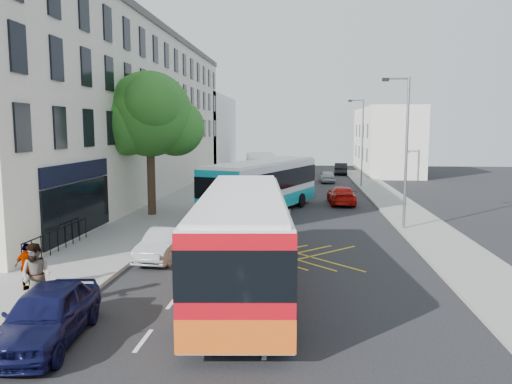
% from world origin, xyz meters
% --- Properties ---
extents(ground, '(120.00, 120.00, 0.00)m').
position_xyz_m(ground, '(0.00, 0.00, 0.00)').
color(ground, black).
rests_on(ground, ground).
extents(pavement_left, '(5.00, 70.00, 0.15)m').
position_xyz_m(pavement_left, '(-8.50, 15.00, 0.07)').
color(pavement_left, gray).
rests_on(pavement_left, ground).
extents(pavement_right, '(3.00, 70.00, 0.15)m').
position_xyz_m(pavement_right, '(7.50, 15.00, 0.07)').
color(pavement_right, gray).
rests_on(pavement_right, ground).
extents(terrace_main, '(8.30, 45.00, 13.50)m').
position_xyz_m(terrace_main, '(-14.00, 24.49, 6.76)').
color(terrace_main, beige).
rests_on(terrace_main, ground).
extents(terrace_far, '(8.00, 20.00, 10.00)m').
position_xyz_m(terrace_far, '(-14.00, 55.00, 5.00)').
color(terrace_far, silver).
rests_on(terrace_far, ground).
extents(building_right, '(6.00, 18.00, 8.00)m').
position_xyz_m(building_right, '(11.00, 48.00, 4.00)').
color(building_right, silver).
rests_on(building_right, ground).
extents(street_tree, '(6.30, 5.70, 8.80)m').
position_xyz_m(street_tree, '(-8.51, 14.97, 6.29)').
color(street_tree, '#382619').
rests_on(street_tree, pavement_left).
extents(lamp_near, '(1.45, 0.15, 8.00)m').
position_xyz_m(lamp_near, '(6.20, 12.00, 4.62)').
color(lamp_near, slate).
rests_on(lamp_near, pavement_right).
extents(lamp_far, '(1.45, 0.15, 8.00)m').
position_xyz_m(lamp_far, '(6.20, 32.00, 4.62)').
color(lamp_far, slate).
rests_on(lamp_far, pavement_right).
extents(railings, '(0.08, 5.60, 1.14)m').
position_xyz_m(railings, '(-9.70, 5.30, 0.72)').
color(railings, black).
rests_on(railings, pavement_left).
extents(bus_near, '(3.85, 12.15, 3.36)m').
position_xyz_m(bus_near, '(-1.14, 1.49, 1.77)').
color(bus_near, silver).
rests_on(bus_near, ground).
extents(bus_mid, '(6.85, 12.30, 3.40)m').
position_xyz_m(bus_mid, '(-1.69, 16.98, 1.79)').
color(bus_mid, silver).
rests_on(bus_mid, ground).
extents(bus_far, '(4.01, 11.45, 3.15)m').
position_xyz_m(bus_far, '(-2.80, 29.07, 1.66)').
color(bus_far, silver).
rests_on(bus_far, ground).
extents(motorbike, '(0.74, 2.04, 1.83)m').
position_xyz_m(motorbike, '(-1.45, -0.68, 0.86)').
color(motorbike, black).
rests_on(motorbike, ground).
extents(parked_car_blue, '(2.18, 4.51, 1.48)m').
position_xyz_m(parked_car_blue, '(-5.60, -3.34, 0.74)').
color(parked_car_blue, '#0D0F35').
rests_on(parked_car_blue, ground).
extents(parked_car_silver, '(1.71, 4.02, 1.29)m').
position_xyz_m(parked_car_silver, '(-4.90, 5.09, 0.64)').
color(parked_car_silver, '#96999D').
rests_on(parked_car_silver, ground).
extents(red_hatchback, '(2.00, 4.60, 1.32)m').
position_xyz_m(red_hatchback, '(3.67, 21.32, 0.66)').
color(red_hatchback, '#BB0E08').
rests_on(red_hatchback, ground).
extents(distant_car_grey, '(2.73, 4.98, 1.32)m').
position_xyz_m(distant_car_grey, '(-2.24, 40.19, 0.66)').
color(distant_car_grey, '#3D4145').
rests_on(distant_car_grey, ground).
extents(distant_car_silver, '(1.58, 3.69, 1.24)m').
position_xyz_m(distant_car_silver, '(3.34, 36.09, 0.62)').
color(distant_car_silver, '#B2B4BB').
rests_on(distant_car_silver, ground).
extents(distant_car_dark, '(1.80, 4.35, 1.40)m').
position_xyz_m(distant_car_dark, '(5.40, 45.37, 0.70)').
color(distant_car_dark, black).
rests_on(distant_car_dark, ground).
extents(pedestrian_near, '(0.99, 0.79, 1.94)m').
position_xyz_m(pedestrian_near, '(-7.00, -1.29, 1.12)').
color(pedestrian_near, gray).
rests_on(pedestrian_near, pavement_left).
extents(pedestrian_far, '(0.96, 0.49, 1.57)m').
position_xyz_m(pedestrian_far, '(-8.14, 0.21, 0.94)').
color(pedestrian_far, gray).
rests_on(pedestrian_far, pavement_left).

